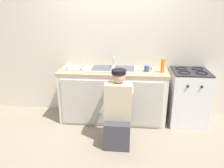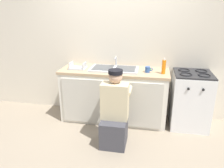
# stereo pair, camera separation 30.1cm
# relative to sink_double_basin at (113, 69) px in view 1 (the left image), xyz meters

# --- Properties ---
(ground_plane) EXTENTS (12.00, 12.00, 0.00)m
(ground_plane) POSITION_rel_sink_double_basin_xyz_m (0.00, -0.30, -0.93)
(ground_plane) COLOR gray
(back_wall) EXTENTS (6.00, 0.10, 2.50)m
(back_wall) POSITION_rel_sink_double_basin_xyz_m (0.00, 0.35, 0.32)
(back_wall) COLOR beige
(back_wall) RESTS_ON ground_plane
(counter_cabinet) EXTENTS (1.78, 0.62, 0.87)m
(counter_cabinet) POSITION_rel_sink_double_basin_xyz_m (0.00, -0.01, -0.49)
(counter_cabinet) COLOR silver
(counter_cabinet) RESTS_ON ground_plane
(countertop) EXTENTS (1.82, 0.62, 0.04)m
(countertop) POSITION_rel_sink_double_basin_xyz_m (0.00, -0.00, -0.04)
(countertop) COLOR tan
(countertop) RESTS_ON counter_cabinet
(sink_double_basin) EXTENTS (0.80, 0.44, 0.19)m
(sink_double_basin) POSITION_rel_sink_double_basin_xyz_m (0.00, 0.00, 0.00)
(sink_double_basin) COLOR silver
(sink_double_basin) RESTS_ON countertop
(stove_range) EXTENTS (0.59, 0.62, 0.94)m
(stove_range) POSITION_rel_sink_double_basin_xyz_m (1.27, -0.00, -0.46)
(stove_range) COLOR white
(stove_range) RESTS_ON ground_plane
(plumber_person) EXTENTS (0.42, 0.61, 1.10)m
(plumber_person) POSITION_rel_sink_double_basin_xyz_m (0.14, -0.74, -0.47)
(plumber_person) COLOR #3F3F47
(plumber_person) RESTS_ON ground_plane
(coffee_mug) EXTENTS (0.13, 0.08, 0.10)m
(coffee_mug) POSITION_rel_sink_double_basin_xyz_m (0.56, -0.04, 0.03)
(coffee_mug) COLOR #335699
(coffee_mug) RESTS_ON countertop
(dish_rack_tray) EXTENTS (0.28, 0.22, 0.11)m
(dish_rack_tray) POSITION_rel_sink_double_basin_xyz_m (-0.63, -0.03, 0.01)
(dish_rack_tray) COLOR #B2B7BC
(dish_rack_tray) RESTS_ON countertop
(soap_bottle_orange) EXTENTS (0.06, 0.06, 0.25)m
(soap_bottle_orange) POSITION_rel_sink_double_basin_xyz_m (0.80, -0.07, 0.09)
(soap_bottle_orange) COLOR orange
(soap_bottle_orange) RESTS_ON countertop
(cell_phone) EXTENTS (0.07, 0.14, 0.01)m
(cell_phone) POSITION_rel_sink_double_basin_xyz_m (0.58, 0.13, -0.01)
(cell_phone) COLOR black
(cell_phone) RESTS_ON countertop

